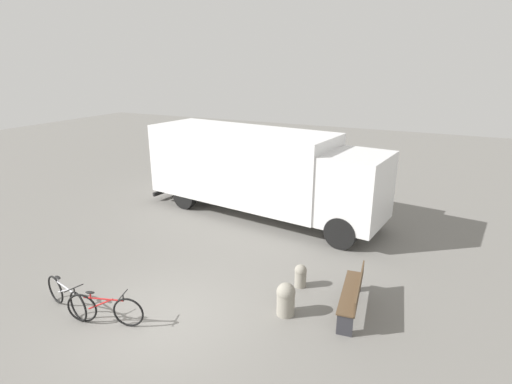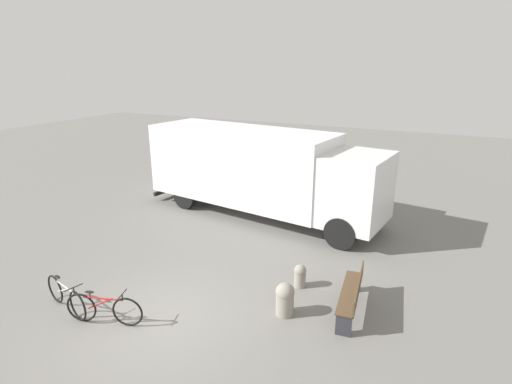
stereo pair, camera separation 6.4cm
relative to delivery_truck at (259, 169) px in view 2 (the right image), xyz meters
The scene contains 7 objects.
ground_plane 7.25m from the delivery_truck, 82.33° to the right, with size 60.00×60.00×0.00m, color slate.
delivery_truck is the anchor object (origin of this frame).
park_bench 6.87m from the delivery_truck, 45.59° to the right, with size 0.61×2.01×0.86m.
bicycle_near 7.94m from the delivery_truck, 99.70° to the right, with size 1.76×0.56×0.80m.
bicycle_middle 7.82m from the delivery_truck, 90.96° to the right, with size 1.74×0.64×0.80m.
bollard_near_bench 6.66m from the delivery_truck, 59.15° to the right, with size 0.44×0.44×0.80m.
bollard_far_bench 5.58m from the delivery_truck, 52.96° to the right, with size 0.32×0.32×0.62m.
Camera 2 is at (5.30, -6.07, 5.57)m, focal length 28.00 mm.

